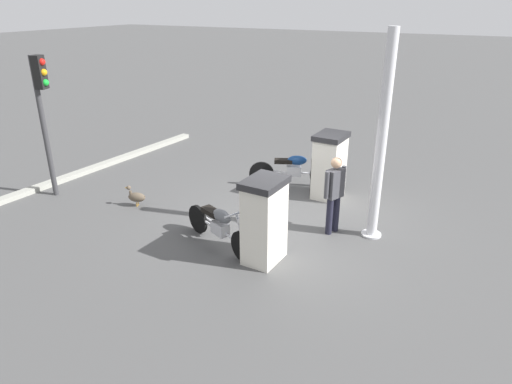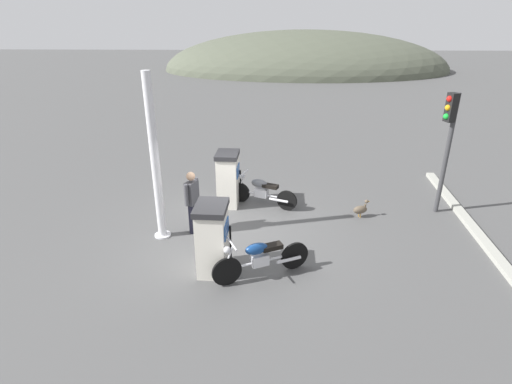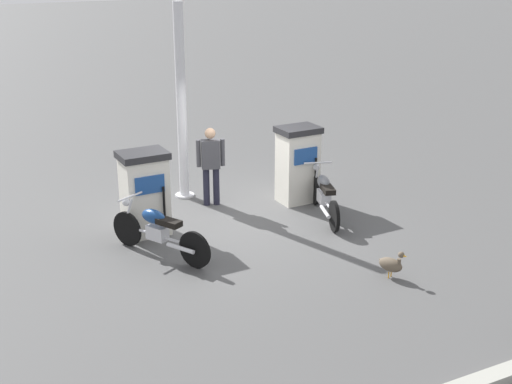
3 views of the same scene
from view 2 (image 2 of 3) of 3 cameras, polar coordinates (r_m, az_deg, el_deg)
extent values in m
plane|color=#4C4C4C|center=(10.18, -3.09, -5.76)|extent=(120.00, 120.00, 0.00)
cube|color=silver|center=(8.44, -6.18, -6.97)|extent=(0.61, 0.79, 1.43)
cube|color=#1E478C|center=(8.24, -4.17, -5.20)|extent=(0.05, 0.54, 0.32)
cube|color=#262628|center=(8.07, -6.41, -2.24)|extent=(0.67, 0.87, 0.12)
cylinder|color=black|center=(8.69, -3.63, -7.53)|extent=(0.05, 0.05, 0.93)
cube|color=silver|center=(11.38, -3.99, 1.54)|extent=(0.58, 0.77, 1.45)
cube|color=#1E478C|center=(11.22, -2.55, 3.01)|extent=(0.05, 0.52, 0.32)
cube|color=#262628|center=(11.11, -4.10, 5.29)|extent=(0.64, 0.84, 0.12)
cylinder|color=black|center=(11.62, -2.21, 0.92)|extent=(0.05, 0.05, 0.94)
cylinder|color=black|center=(8.21, -4.15, -11.17)|extent=(0.59, 0.31, 0.62)
cylinder|color=black|center=(8.71, 5.49, -8.98)|extent=(0.59, 0.31, 0.62)
cube|color=silver|center=(8.36, 0.51, -9.58)|extent=(0.41, 0.33, 0.24)
cylinder|color=silver|center=(8.40, 0.83, -9.79)|extent=(1.06, 0.52, 0.05)
ellipsoid|color=navy|center=(8.19, 0.06, -8.04)|extent=(0.53, 0.40, 0.24)
cube|color=black|center=(8.32, 2.25, -7.74)|extent=(0.48, 0.36, 0.10)
cylinder|color=silver|center=(8.05, -3.94, -9.36)|extent=(0.26, 0.14, 0.57)
cylinder|color=silver|center=(7.91, -3.45, -7.30)|extent=(0.26, 0.53, 0.04)
sphere|color=silver|center=(7.94, -4.12, -8.18)|extent=(0.19, 0.19, 0.14)
cylinder|color=silver|center=(8.53, 4.66, -9.55)|extent=(0.53, 0.29, 0.07)
cylinder|color=black|center=(11.72, -2.24, -0.03)|extent=(0.56, 0.28, 0.58)
cylinder|color=black|center=(11.22, 4.40, -1.22)|extent=(0.56, 0.28, 0.58)
cube|color=silver|center=(11.43, 0.78, -0.11)|extent=(0.41, 0.32, 0.24)
cylinder|color=silver|center=(11.43, 1.01, -0.38)|extent=(1.02, 0.45, 0.05)
ellipsoid|color=#595B60|center=(11.34, 0.46, 1.24)|extent=(0.53, 0.38, 0.24)
cube|color=black|center=(11.24, 2.05, 0.83)|extent=(0.48, 0.35, 0.10)
cylinder|color=silver|center=(11.59, -2.08, 1.30)|extent=(0.26, 0.13, 0.57)
cylinder|color=silver|center=(11.44, -1.75, 2.72)|extent=(0.24, 0.53, 0.04)
sphere|color=silver|center=(11.52, -2.19, 2.23)|extent=(0.18, 0.18, 0.14)
cylinder|color=silver|center=(11.17, 3.23, -1.19)|extent=(0.54, 0.27, 0.07)
cylinder|color=#1E1E2D|center=(10.25, -8.54, -3.35)|extent=(0.17, 0.17, 0.77)
cylinder|color=#1E1E2D|center=(10.10, -9.14, -3.81)|extent=(0.17, 0.17, 0.77)
cube|color=#3F3F44|center=(9.89, -9.08, -0.09)|extent=(0.32, 0.41, 0.58)
cylinder|color=#3F3F44|center=(10.06, -8.37, 0.56)|extent=(0.12, 0.12, 0.55)
cylinder|color=#3F3F44|center=(9.69, -9.84, -0.46)|extent=(0.12, 0.12, 0.55)
sphere|color=tan|center=(9.73, -9.24, 2.21)|extent=(0.28, 0.28, 0.21)
ellipsoid|color=brown|center=(11.18, 14.53, -2.44)|extent=(0.44, 0.32, 0.22)
cylinder|color=brown|center=(11.22, 15.18, -2.04)|extent=(0.08, 0.08, 0.16)
sphere|color=brown|center=(11.17, 15.40, -1.30)|extent=(0.13, 0.13, 0.10)
cone|color=orange|center=(11.21, 15.68, -1.28)|extent=(0.08, 0.06, 0.04)
cone|color=brown|center=(11.08, 13.75, -2.42)|extent=(0.10, 0.10, 0.08)
cylinder|color=orange|center=(11.28, 14.35, -3.12)|extent=(0.02, 0.02, 0.11)
cylinder|color=orange|center=(11.22, 14.55, -3.29)|extent=(0.02, 0.02, 0.11)
cylinder|color=#38383A|center=(11.74, 25.37, 4.68)|extent=(0.15, 0.15, 3.27)
cube|color=black|center=(11.35, 25.94, 10.72)|extent=(0.26, 0.29, 0.72)
sphere|color=red|center=(11.25, 25.75, 11.81)|extent=(0.19, 0.19, 0.15)
sphere|color=orange|center=(11.28, 25.55, 10.72)|extent=(0.19, 0.19, 0.15)
sphere|color=green|center=(11.33, 25.35, 9.65)|extent=(0.19, 0.19, 0.15)
cylinder|color=silver|center=(9.50, -14.13, 4.42)|extent=(0.20, 0.20, 3.96)
cylinder|color=silver|center=(10.29, -13.06, -5.93)|extent=(0.40, 0.40, 0.04)
cube|color=#9E9E93|center=(11.37, 28.96, -5.29)|extent=(0.84, 8.29, 0.12)
ellipsoid|color=#4C5142|center=(43.23, 6.95, 16.82)|extent=(28.35, 18.39, 7.65)
camera|label=1|loc=(17.45, -13.77, 20.99)|focal=32.10mm
camera|label=3|loc=(10.09, 75.03, 5.62)|focal=47.33mm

